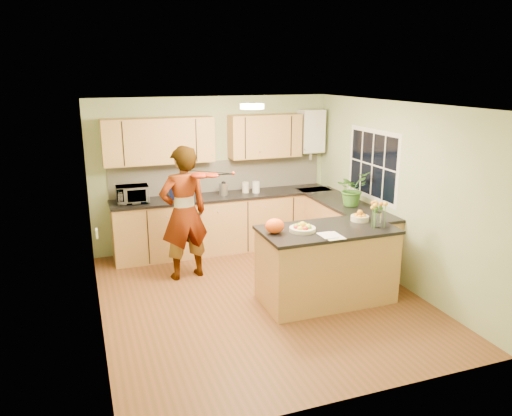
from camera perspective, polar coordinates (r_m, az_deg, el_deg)
name	(u,v)px	position (r m, az deg, el deg)	size (l,w,h in m)	color
floor	(260,298)	(6.68, 0.46, -10.21)	(4.50, 4.50, 0.00)	brown
ceiling	(260,105)	(6.04, 0.52, 11.73)	(4.00, 4.50, 0.02)	white
wall_back	(213,173)	(8.33, -4.91, 4.00)	(4.00, 0.02, 2.50)	#93A374
wall_front	(353,272)	(4.31, 11.02, -7.15)	(4.00, 0.02, 2.50)	#93A374
wall_left	(93,222)	(5.88, -18.12, -1.53)	(0.02, 4.50, 2.50)	#93A374
wall_right	(396,193)	(7.16, 15.67, 1.61)	(0.02, 4.50, 2.50)	#93A374
back_counter	(225,222)	(8.27, -3.57, -1.64)	(3.64, 0.62, 0.94)	#B37C47
right_counter	(343,231)	(7.90, 9.94, -2.65)	(0.62, 2.24, 0.94)	#B37C47
splashback	(219,176)	(8.35, -4.21, 3.69)	(3.60, 0.02, 0.52)	beige
upper_cabinets	(204,139)	(8.03, -5.91, 7.89)	(3.20, 0.34, 0.70)	#B37C47
boiler	(311,131)	(8.68, 6.31, 8.74)	(0.40, 0.30, 0.86)	silver
window_right	(373,165)	(7.58, 13.18, 4.83)	(0.01, 1.30, 1.05)	silver
light_switch	(97,233)	(5.29, -17.74, -2.78)	(0.02, 0.09, 0.09)	silver
ceiling_lamp	(252,106)	(6.32, -0.45, 11.54)	(0.30, 0.30, 0.07)	#FFEABF
peninsula_island	(326,264)	(6.50, 8.03, -6.40)	(1.70, 0.87, 0.98)	#B37C47
fruit_dish	(302,228)	(6.17, 5.33, -2.24)	(0.32, 0.32, 0.11)	beige
orange_bowl	(360,216)	(6.71, 11.77, -0.95)	(0.24, 0.24, 0.14)	beige
flower_vase	(378,206)	(6.41, 13.79, 0.27)	(0.23, 0.23, 0.43)	silver
orange_bag	(275,226)	(6.07, 2.15, -2.05)	(0.24, 0.20, 0.18)	#FF5415
papers	(332,236)	(6.04, 8.69, -3.16)	(0.22, 0.30, 0.01)	white
violinist	(184,213)	(7.07, -8.24, -0.60)	(0.70, 0.46, 1.91)	#EDBB91
violin	(200,175)	(6.77, -6.38, 3.75)	(0.64, 0.25, 0.13)	#570C05
microwave	(132,194)	(7.83, -13.94, 1.53)	(0.48, 0.32, 0.26)	silver
blue_box	(180,191)	(7.97, -8.63, 1.91)	(0.28, 0.21, 0.23)	navy
kettle	(224,188)	(8.11, -3.72, 2.25)	(0.14, 0.14, 0.27)	silver
jar_cream	(245,187)	(8.26, -1.22, 2.37)	(0.11, 0.11, 0.18)	beige
jar_white	(256,187)	(8.25, 0.01, 2.41)	(0.12, 0.12, 0.19)	silver
potted_plant	(352,189)	(7.55, 10.91, 2.17)	(0.46, 0.40, 0.51)	#396F25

